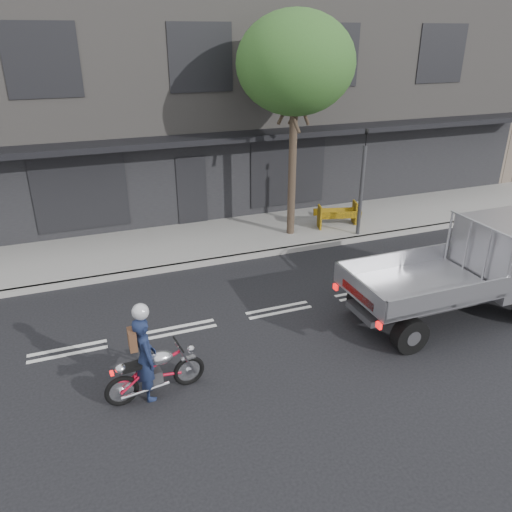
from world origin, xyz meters
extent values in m
plane|color=black|center=(0.00, 0.00, 0.00)|extent=(80.00, 80.00, 0.00)
cube|color=gray|center=(0.00, 4.70, 0.07)|extent=(32.00, 3.20, 0.15)
cube|color=gray|center=(0.00, 3.10, 0.07)|extent=(32.00, 0.20, 0.15)
cube|color=slate|center=(0.00, 11.30, 4.00)|extent=(26.00, 10.00, 8.00)
cylinder|color=#382B21|center=(2.20, 4.20, 2.00)|extent=(0.24, 0.24, 4.00)
ellipsoid|color=#2D521E|center=(2.20, 4.20, 5.30)|extent=(3.40, 3.40, 2.89)
cylinder|color=#2D2D30|center=(4.20, 3.35, 1.50)|extent=(0.12, 0.12, 3.00)
imported|color=black|center=(4.20, 3.35, 3.25)|extent=(0.08, 0.10, 0.50)
torus|color=black|center=(-3.92, -2.06, 0.29)|extent=(0.62, 0.16, 0.61)
torus|color=black|center=(-2.66, -1.92, 0.29)|extent=(0.62, 0.16, 0.61)
cube|color=#2D2D30|center=(-3.34, -1.99, 0.39)|extent=(0.33, 0.25, 0.25)
ellipsoid|color=silver|center=(-3.19, -1.98, 0.76)|extent=(0.52, 0.34, 0.25)
cube|color=black|center=(-3.63, -2.03, 0.74)|extent=(0.51, 0.27, 0.08)
cylinder|color=black|center=(-2.83, -1.93, 0.93)|extent=(0.10, 0.54, 0.03)
imported|color=#172140|center=(-3.44, -1.99, 0.82)|extent=(0.46, 0.64, 1.64)
cylinder|color=black|center=(1.86, -2.51, 0.39)|extent=(0.78, 0.29, 0.78)
cylinder|color=black|center=(1.86, -0.76, 0.39)|extent=(0.78, 0.29, 0.78)
cylinder|color=black|center=(5.14, -0.76, 0.39)|extent=(0.78, 0.29, 0.78)
cube|color=#2D2D30|center=(3.50, -1.63, 0.57)|extent=(4.73, 1.03, 0.14)
cube|color=#B0AFB5|center=(5.09, -1.63, 1.39)|extent=(1.75, 1.85, 1.54)
cube|color=black|center=(5.09, -1.63, 1.83)|extent=(1.54, 1.75, 0.57)
cube|color=#B0B0B5|center=(2.63, -1.63, 0.95)|extent=(3.08, 2.00, 0.10)
camera|label=1|loc=(-4.20, -9.53, 6.09)|focal=35.00mm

